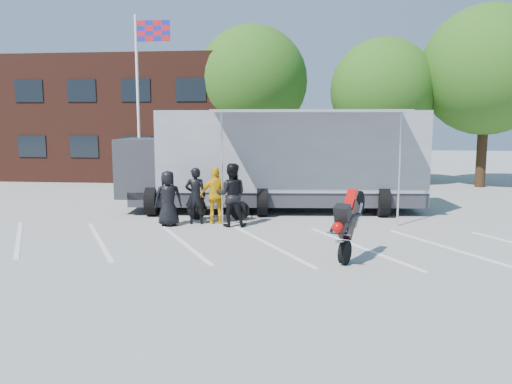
% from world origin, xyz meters
% --- Properties ---
extents(ground, '(100.00, 100.00, 0.00)m').
position_xyz_m(ground, '(0.00, 0.00, 0.00)').
color(ground, gray).
rests_on(ground, ground).
extents(parking_bay_lines, '(18.09, 13.33, 0.01)m').
position_xyz_m(parking_bay_lines, '(0.00, 1.00, 0.01)').
color(parking_bay_lines, white).
rests_on(parking_bay_lines, ground).
extents(office_building, '(18.00, 8.00, 7.00)m').
position_xyz_m(office_building, '(-10.00, 18.00, 3.50)').
color(office_building, '#462016').
rests_on(office_building, ground).
extents(flagpole, '(1.61, 0.12, 8.00)m').
position_xyz_m(flagpole, '(-6.24, 10.00, 5.05)').
color(flagpole, white).
rests_on(flagpole, ground).
extents(tree_left, '(6.12, 6.12, 8.64)m').
position_xyz_m(tree_left, '(-2.00, 16.00, 5.57)').
color(tree_left, '#382314').
rests_on(tree_left, ground).
extents(tree_mid, '(5.44, 5.44, 7.68)m').
position_xyz_m(tree_mid, '(5.00, 15.00, 4.94)').
color(tree_mid, '#382314').
rests_on(tree_mid, ground).
extents(tree_right, '(6.46, 6.46, 9.12)m').
position_xyz_m(tree_right, '(10.00, 14.50, 5.88)').
color(tree_right, '#382314').
rests_on(tree_right, ground).
extents(transporter_truck, '(12.06, 6.58, 3.70)m').
position_xyz_m(transporter_truck, '(0.03, 6.32, 0.00)').
color(transporter_truck, '#93949B').
rests_on(transporter_truck, ground).
extents(parked_motorcycle, '(2.19, 0.78, 1.14)m').
position_xyz_m(parked_motorcycle, '(-1.82, 4.33, 0.00)').
color(parked_motorcycle, silver).
rests_on(parked_motorcycle, ground).
extents(stunt_bike_rider, '(1.34, 1.74, 1.86)m').
position_xyz_m(stunt_bike_rider, '(2.34, -0.15, 0.00)').
color(stunt_bike_rider, black).
rests_on(stunt_bike_rider, ground).
extents(spectator_leather_a, '(1.00, 0.82, 1.78)m').
position_xyz_m(spectator_leather_a, '(-3.22, 3.17, 0.89)').
color(spectator_leather_a, black).
rests_on(spectator_leather_a, ground).
extents(spectator_leather_b, '(0.74, 0.55, 1.85)m').
position_xyz_m(spectator_leather_b, '(-2.42, 3.56, 0.93)').
color(spectator_leather_b, black).
rests_on(spectator_leather_b, ground).
extents(spectator_leather_c, '(1.04, 0.84, 2.01)m').
position_xyz_m(spectator_leather_c, '(-1.21, 3.32, 1.01)').
color(spectator_leather_c, black).
rests_on(spectator_leather_c, ground).
extents(spectator_hivis, '(1.16, 0.72, 1.84)m').
position_xyz_m(spectator_hivis, '(-1.77, 3.70, 0.92)').
color(spectator_hivis, '#EDAF0C').
rests_on(spectator_hivis, ground).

